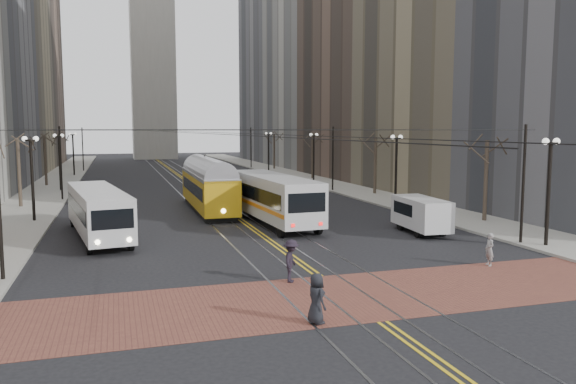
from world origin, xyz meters
TOP-DOWN VIEW (x-y plane):
  - ground at (0.00, 0.00)m, footprint 260.00×260.00m
  - sidewalk_left at (-15.00, 45.00)m, footprint 5.00×140.00m
  - sidewalk_right at (15.00, 45.00)m, footprint 5.00×140.00m
  - crosswalk_band at (0.00, -4.00)m, footprint 25.00×6.00m
  - streetcar_rails at (0.00, 45.00)m, footprint 4.80×130.00m
  - centre_lines at (0.00, 45.00)m, footprint 0.42×130.00m
  - building_left_far at (-25.50, 86.00)m, footprint 16.00×20.00m
  - building_right_mid at (25.50, 46.00)m, footprint 16.00×20.00m
  - building_right_midfar at (27.50, 66.00)m, footprint 20.00×20.00m
  - building_right_far at (25.50, 86.00)m, footprint 16.00×20.00m
  - lamp_posts at (-0.00, 28.75)m, footprint 27.60×57.20m
  - street_trees at (0.00, 35.25)m, footprint 31.68×53.28m
  - trolley_wires at (0.00, 34.83)m, footprint 25.96×120.00m
  - transit_bus at (-9.35, 11.11)m, footprint 4.07×11.64m
  - streetcar at (-1.41, 20.31)m, footprint 2.65×13.58m
  - rear_bus at (1.80, 13.01)m, footprint 3.34×12.48m
  - cargo_van at (9.46, 6.73)m, footprint 2.25×5.00m
  - sedan_grey at (5.77, 32.68)m, footprint 2.19×4.62m
  - sedan_silver at (7.06, 34.78)m, footprint 2.56×5.20m
  - pedestrian_a at (-2.15, -6.50)m, footprint 0.68×0.91m
  - pedestrian_b at (8.22, -1.52)m, footprint 0.43×0.60m
  - pedestrian_d at (-1.44, -1.50)m, footprint 1.12×1.33m

SIDE VIEW (x-z plane):
  - ground at x=0.00m, z-range 0.00..0.00m
  - streetcar_rails at x=0.00m, z-range 0.00..0.01m
  - crosswalk_band at x=0.00m, z-range 0.00..0.01m
  - centre_lines at x=0.00m, z-range 0.01..0.01m
  - sidewalk_left at x=-15.00m, z-range 0.00..0.15m
  - sidewalk_right at x=15.00m, z-range 0.00..0.15m
  - sedan_grey at x=5.77m, z-range 0.00..1.52m
  - pedestrian_b at x=8.22m, z-range 0.01..1.54m
  - sedan_silver at x=7.06m, z-range 0.00..1.64m
  - pedestrian_a at x=-2.15m, z-range 0.01..1.69m
  - pedestrian_d at x=-1.44m, z-range 0.01..1.80m
  - cargo_van at x=9.46m, z-range 0.00..2.15m
  - transit_bus at x=-9.35m, z-range 0.00..2.85m
  - streetcar at x=-1.41m, z-range 0.00..3.20m
  - rear_bus at x=1.80m, z-range 0.00..3.22m
  - street_trees at x=0.00m, z-range 0.00..5.60m
  - lamp_posts at x=0.00m, z-range 0.00..5.60m
  - trolley_wires at x=0.00m, z-range 0.47..7.07m
  - building_right_mid at x=25.50m, z-range 0.00..34.00m
  - building_left_far at x=-25.50m, z-range 0.00..40.00m
  - building_right_far at x=25.50m, z-range 0.00..40.00m
  - building_right_midfar at x=27.50m, z-range 0.00..52.00m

